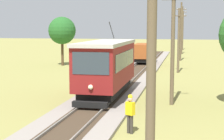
{
  "coord_description": "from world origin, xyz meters",
  "views": [
    {
      "loc": [
        5.14,
        -7.12,
        4.77
      ],
      "look_at": [
        -0.39,
        19.28,
        1.49
      ],
      "focal_mm": 57.11,
      "sensor_mm": 36.0,
      "label": 1
    }
  ],
  "objects_px": {
    "red_tram": "(107,66)",
    "track_worker": "(130,112)",
    "utility_pole_foreground": "(151,72)",
    "tree_left_near": "(62,31)",
    "utility_pole_distant": "(182,30)",
    "utility_pole_horizon": "(183,30)",
    "utility_pole_far": "(181,31)",
    "utility_pole_near_tram": "(173,44)",
    "utility_pole_mid": "(179,40)",
    "freight_car": "(145,52)"
  },
  "relations": [
    {
      "from": "utility_pole_near_tram",
      "to": "utility_pole_far",
      "type": "bearing_deg",
      "value": 90.0
    },
    {
      "from": "utility_pole_near_tram",
      "to": "utility_pole_horizon",
      "type": "bearing_deg",
      "value": 90.0
    },
    {
      "from": "red_tram",
      "to": "utility_pole_distant",
      "type": "bearing_deg",
      "value": 83.98
    },
    {
      "from": "red_tram",
      "to": "utility_pole_distant",
      "type": "relative_size",
      "value": 1.03
    },
    {
      "from": "utility_pole_distant",
      "to": "freight_car",
      "type": "bearing_deg",
      "value": -102.74
    },
    {
      "from": "utility_pole_mid",
      "to": "utility_pole_distant",
      "type": "xyz_separation_m",
      "value": [
        0.0,
        26.12,
        0.81
      ]
    },
    {
      "from": "utility_pole_near_tram",
      "to": "track_worker",
      "type": "relative_size",
      "value": 4.08
    },
    {
      "from": "utility_pole_near_tram",
      "to": "utility_pole_horizon",
      "type": "relative_size",
      "value": 0.92
    },
    {
      "from": "utility_pole_horizon",
      "to": "freight_car",
      "type": "bearing_deg",
      "value": -98.01
    },
    {
      "from": "utility_pole_mid",
      "to": "utility_pole_far",
      "type": "distance_m",
      "value": 13.24
    },
    {
      "from": "red_tram",
      "to": "utility_pole_near_tram",
      "type": "height_order",
      "value": "utility_pole_near_tram"
    },
    {
      "from": "freight_car",
      "to": "utility_pole_horizon",
      "type": "bearing_deg",
      "value": 81.99
    },
    {
      "from": "utility_pole_far",
      "to": "utility_pole_horizon",
      "type": "height_order",
      "value": "utility_pole_far"
    },
    {
      "from": "utility_pole_foreground",
      "to": "utility_pole_horizon",
      "type": "distance_m",
      "value": 66.85
    },
    {
      "from": "utility_pole_distant",
      "to": "utility_pole_horizon",
      "type": "bearing_deg",
      "value": 90.0
    },
    {
      "from": "utility_pole_distant",
      "to": "utility_pole_horizon",
      "type": "relative_size",
      "value": 1.04
    },
    {
      "from": "utility_pole_foreground",
      "to": "utility_pole_far",
      "type": "xyz_separation_m",
      "value": [
        0.0,
        42.34,
        0.49
      ]
    },
    {
      "from": "utility_pole_foreground",
      "to": "utility_pole_mid",
      "type": "bearing_deg",
      "value": 90.0
    },
    {
      "from": "utility_pole_mid",
      "to": "track_worker",
      "type": "distance_m",
      "value": 22.44
    },
    {
      "from": "freight_car",
      "to": "utility_pole_distant",
      "type": "height_order",
      "value": "utility_pole_distant"
    },
    {
      "from": "red_tram",
      "to": "utility_pole_mid",
      "type": "relative_size",
      "value": 1.28
    },
    {
      "from": "freight_car",
      "to": "utility_pole_horizon",
      "type": "relative_size",
      "value": 0.65
    },
    {
      "from": "freight_car",
      "to": "utility_pole_far",
      "type": "distance_m",
      "value": 8.0
    },
    {
      "from": "utility_pole_foreground",
      "to": "tree_left_near",
      "type": "xyz_separation_m",
      "value": [
        -14.15,
        33.07,
        0.61
      ]
    },
    {
      "from": "utility_pole_foreground",
      "to": "tree_left_near",
      "type": "height_order",
      "value": "utility_pole_foreground"
    },
    {
      "from": "red_tram",
      "to": "track_worker",
      "type": "bearing_deg",
      "value": -69.68
    },
    {
      "from": "utility_pole_far",
      "to": "red_tram",
      "type": "bearing_deg",
      "value": -98.75
    },
    {
      "from": "utility_pole_near_tram",
      "to": "tree_left_near",
      "type": "bearing_deg",
      "value": 125.71
    },
    {
      "from": "freight_car",
      "to": "utility_pole_near_tram",
      "type": "relative_size",
      "value": 0.71
    },
    {
      "from": "utility_pole_distant",
      "to": "tree_left_near",
      "type": "bearing_deg",
      "value": -122.53
    },
    {
      "from": "utility_pole_mid",
      "to": "utility_pole_distant",
      "type": "height_order",
      "value": "utility_pole_distant"
    },
    {
      "from": "red_tram",
      "to": "utility_pole_distant",
      "type": "xyz_separation_m",
      "value": [
        4.32,
        40.97,
        2.05
      ]
    },
    {
      "from": "utility_pole_distant",
      "to": "utility_pole_near_tram",
      "type": "bearing_deg",
      "value": -90.0
    },
    {
      "from": "utility_pole_near_tram",
      "to": "utility_pole_horizon",
      "type": "height_order",
      "value": "utility_pole_horizon"
    },
    {
      "from": "freight_car",
      "to": "utility_pole_foreground",
      "type": "relative_size",
      "value": 0.73
    },
    {
      "from": "freight_car",
      "to": "tree_left_near",
      "type": "height_order",
      "value": "tree_left_near"
    },
    {
      "from": "utility_pole_horizon",
      "to": "track_worker",
      "type": "xyz_separation_m",
      "value": [
        -1.58,
        -59.98,
        -3.09
      ]
    },
    {
      "from": "utility_pole_far",
      "to": "utility_pole_horizon",
      "type": "bearing_deg",
      "value": 90.0
    },
    {
      "from": "utility_pole_near_tram",
      "to": "utility_pole_distant",
      "type": "height_order",
      "value": "utility_pole_distant"
    },
    {
      "from": "utility_pole_horizon",
      "to": "track_worker",
      "type": "distance_m",
      "value": 60.08
    },
    {
      "from": "utility_pole_distant",
      "to": "track_worker",
      "type": "distance_m",
      "value": 48.51
    },
    {
      "from": "utility_pole_near_tram",
      "to": "utility_pole_mid",
      "type": "xyz_separation_m",
      "value": [
        0.0,
        15.73,
        -0.3
      ]
    },
    {
      "from": "utility_pole_far",
      "to": "tree_left_near",
      "type": "bearing_deg",
      "value": -146.76
    },
    {
      "from": "freight_car",
      "to": "utility_pole_far",
      "type": "bearing_deg",
      "value": 55.14
    },
    {
      "from": "utility_pole_foreground",
      "to": "track_worker",
      "type": "xyz_separation_m",
      "value": [
        -1.58,
        6.87,
        -2.7
      ]
    },
    {
      "from": "tree_left_near",
      "to": "utility_pole_horizon",
      "type": "bearing_deg",
      "value": 67.28
    },
    {
      "from": "utility_pole_distant",
      "to": "utility_pole_far",
      "type": "bearing_deg",
      "value": -90.0
    },
    {
      "from": "red_tram",
      "to": "utility_pole_foreground",
      "type": "distance_m",
      "value": 14.99
    },
    {
      "from": "utility_pole_near_tram",
      "to": "utility_pole_far",
      "type": "relative_size",
      "value": 0.89
    },
    {
      "from": "red_tram",
      "to": "utility_pole_horizon",
      "type": "distance_m",
      "value": 52.78
    }
  ]
}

